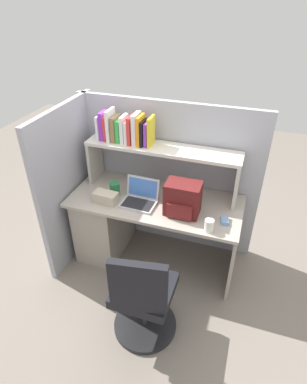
% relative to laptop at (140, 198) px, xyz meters
% --- Properties ---
extents(ground_plane, '(8.00, 8.00, 0.00)m').
position_rel_laptop_xyz_m(ground_plane, '(0.12, 0.08, -0.78)').
color(ground_plane, slate).
extents(desk, '(1.60, 0.70, 0.73)m').
position_rel_laptop_xyz_m(desk, '(-0.27, 0.08, -0.38)').
color(desk, '#AAA093').
rests_on(desk, ground_plane).
extents(cubicle_partition_rear, '(1.84, 0.05, 1.55)m').
position_rel_laptop_xyz_m(cubicle_partition_rear, '(0.12, 0.46, -0.01)').
color(cubicle_partition_rear, '#9E9EA8').
rests_on(cubicle_partition_rear, ground_plane).
extents(cubicle_partition_left, '(0.05, 1.06, 1.55)m').
position_rel_laptop_xyz_m(cubicle_partition_left, '(-0.73, 0.03, -0.01)').
color(cubicle_partition_left, '#9E9EA8').
rests_on(cubicle_partition_left, ground_plane).
extents(overhead_hutch, '(1.44, 0.28, 0.45)m').
position_rel_laptop_xyz_m(overhead_hutch, '(0.12, 0.28, 0.30)').
color(overhead_hutch, '#BCB7AC').
rests_on(overhead_hutch, desk).
extents(reference_books_on_shelf, '(0.52, 0.18, 0.29)m').
position_rel_laptop_xyz_m(reference_books_on_shelf, '(-0.25, 0.28, 0.53)').
color(reference_books_on_shelf, white).
rests_on(reference_books_on_shelf, overhead_hutch).
extents(laptop, '(0.32, 0.26, 0.22)m').
position_rel_laptop_xyz_m(laptop, '(0.00, 0.00, 0.00)').
color(laptop, '#B7BABF').
rests_on(laptop, desk).
extents(backpack, '(0.30, 0.22, 0.30)m').
position_rel_laptop_xyz_m(backpack, '(0.40, -0.03, 0.09)').
color(backpack, '#591919').
rests_on(backpack, desk).
extents(computer_mouse, '(0.08, 0.12, 0.03)m').
position_rel_laptop_xyz_m(computer_mouse, '(0.78, -0.05, -0.03)').
color(computer_mouse, '#7299C6').
rests_on(computer_mouse, desk).
extents(paper_cup, '(0.08, 0.08, 0.11)m').
position_rel_laptop_xyz_m(paper_cup, '(0.67, -0.20, 0.00)').
color(paper_cup, white).
rests_on(paper_cup, desk).
extents(tissue_box, '(0.23, 0.14, 0.10)m').
position_rel_laptop_xyz_m(tissue_box, '(-0.30, -0.09, -0.00)').
color(tissue_box, '#BFB299').
rests_on(tissue_box, desk).
extents(snack_canister, '(0.10, 0.10, 0.13)m').
position_rel_laptop_xyz_m(snack_canister, '(-0.27, 0.04, 0.02)').
color(snack_canister, '#26723F').
rests_on(snack_canister, desk).
extents(office_chair, '(0.52, 0.52, 0.93)m').
position_rel_laptop_xyz_m(office_chair, '(0.30, -0.77, -0.39)').
color(office_chair, black).
rests_on(office_chair, ground_plane).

